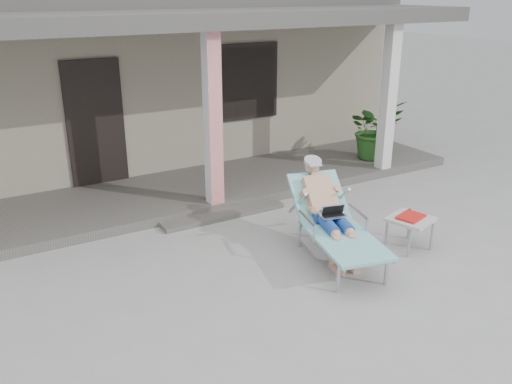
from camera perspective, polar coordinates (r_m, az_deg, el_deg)
ground at (r=6.94m, az=3.61°, el=-7.87°), size 60.00×60.00×0.00m
house at (r=12.15m, az=-13.77°, el=12.30°), size 10.40×5.40×3.30m
porch_deck at (r=9.33m, az=-6.60°, el=0.21°), size 10.00×2.00×0.15m
porch_overhang at (r=8.71m, az=-7.21°, el=17.06°), size 10.00×2.30×2.85m
porch_step at (r=8.37m, az=-3.40°, el=-2.41°), size 2.00×0.30×0.07m
lounger at (r=7.00m, az=8.00°, el=-0.88°), size 1.12×1.98×1.24m
side_table at (r=7.55m, az=15.94°, el=-2.92°), size 0.65×0.65×0.47m
potted_palm at (r=10.89m, az=12.38°, el=6.51°), size 1.18×1.06×1.18m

